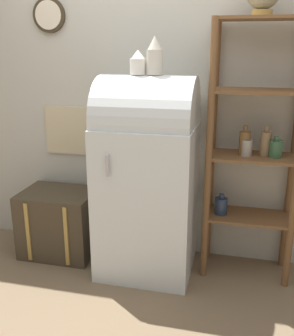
# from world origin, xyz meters

# --- Properties ---
(ground_plane) EXTENTS (12.00, 12.00, 0.00)m
(ground_plane) POSITION_xyz_m (0.00, 0.00, 0.00)
(ground_plane) COLOR #7A664C
(wall_back) EXTENTS (7.00, 0.09, 2.70)m
(wall_back) POSITION_xyz_m (-0.01, 0.57, 1.35)
(wall_back) COLOR #B7B7AD
(wall_back) RESTS_ON ground_plane
(refrigerator) EXTENTS (0.71, 0.68, 1.51)m
(refrigerator) POSITION_xyz_m (-0.00, 0.23, 0.79)
(refrigerator) COLOR silver
(refrigerator) RESTS_ON ground_plane
(suitcase_trunk) EXTENTS (0.60, 0.46, 0.55)m
(suitcase_trunk) POSITION_xyz_m (-0.78, 0.28, 0.27)
(suitcase_trunk) COLOR #423828
(suitcase_trunk) RESTS_ON ground_plane
(shelf_unit) EXTENTS (0.65, 0.35, 1.89)m
(shelf_unit) POSITION_xyz_m (0.75, 0.36, 1.03)
(shelf_unit) COLOR brown
(shelf_unit) RESTS_ON ground_plane
(vase_left) EXTENTS (0.11, 0.11, 0.17)m
(vase_left) POSITION_xyz_m (-0.07, 0.22, 1.59)
(vase_left) COLOR white
(vase_left) RESTS_ON refrigerator
(vase_center) EXTENTS (0.11, 0.11, 0.26)m
(vase_center) POSITION_xyz_m (0.05, 0.23, 1.63)
(vase_center) COLOR beige
(vase_center) RESTS_ON refrigerator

